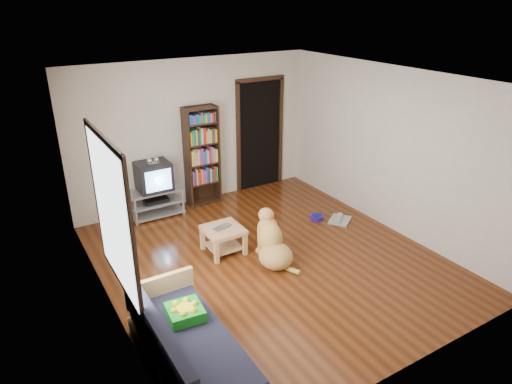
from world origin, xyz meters
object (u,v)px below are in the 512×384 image
bookshelf (202,151)px  dog (272,243)px  green_cushion (185,312)px  tv_stand (156,201)px  laptop (224,228)px  crt_tv (153,175)px  grey_rag (340,220)px  dog_bowl (317,217)px  sofa (187,351)px  coffee_table (223,235)px

bookshelf → dog: size_ratio=1.88×
green_cushion → tv_stand: (0.85, 3.32, -0.21)m
laptop → crt_tv: 1.84m
laptop → dog: size_ratio=0.31×
laptop → grey_rag: bearing=-17.7°
laptop → bookshelf: 1.99m
crt_tv → dog: bearing=-68.4°
green_cushion → grey_rag: size_ratio=0.91×
tv_stand → dog_bowl: bearing=-34.4°
laptop → dog_bowl: size_ratio=1.34×
laptop → dog: dog is taller
grey_rag → dog: dog is taller
laptop → sofa: bearing=-141.7°
green_cushion → coffee_table: 2.07m
coffee_table → tv_stand: bearing=104.2°
laptop → green_cushion: bearing=-144.2°
bookshelf → sofa: size_ratio=1.00×
green_cushion → sofa: (-0.12, -0.32, -0.22)m
tv_stand → crt_tv: bearing=90.0°
grey_rag → bookshelf: 2.72m
bookshelf → coffee_table: bookshelf is taller
green_cushion → crt_tv: 3.45m
green_cushion → laptop: size_ratio=1.23×
sofa → grey_rag: bearing=26.8°
dog_bowl → coffee_table: size_ratio=0.40×
dog_bowl → sofa: 3.87m
tv_stand → bookshelf: bookshelf is taller
green_cushion → dog: size_ratio=0.38×
laptop → coffee_table: bearing=74.8°
bookshelf → coffee_table: size_ratio=3.27×
tv_stand → crt_tv: size_ratio=1.55×
crt_tv → coffee_table: 1.84m
coffee_table → bookshelf: bearing=73.9°
crt_tv → bookshelf: 0.99m
dog_bowl → bookshelf: 2.35m
laptop → crt_tv: crt_tv is taller
green_cushion → dog_bowl: size_ratio=1.65×
laptop → coffee_table: (-0.00, 0.03, -0.13)m
dog_bowl → dog: bearing=-152.9°
crt_tv → bookshelf: (0.95, 0.07, 0.26)m
sofa → laptop: bearing=53.4°
grey_rag → coffee_table: bearing=176.7°
tv_stand → crt_tv: 0.47m
green_cushion → laptop: 2.04m
grey_rag → dog: (-1.69, -0.46, 0.27)m
dog_bowl → coffee_table: bearing=-176.1°
grey_rag → bookshelf: size_ratio=0.22×
crt_tv → bookshelf: bookshelf is taller
grey_rag → bookshelf: (-1.65, 1.92, 0.99)m
dog_bowl → tv_stand: (-2.30, 1.58, 0.23)m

